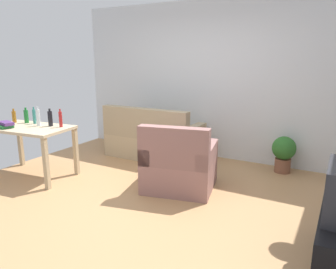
{
  "coord_description": "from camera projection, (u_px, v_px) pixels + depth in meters",
  "views": [
    {
      "loc": [
        2.11,
        -3.1,
        1.75
      ],
      "look_at": [
        0.1,
        0.5,
        0.75
      ],
      "focal_mm": 34.19,
      "sensor_mm": 36.0,
      "label": 1
    }
  ],
  "objects": [
    {
      "name": "bottle_red",
      "position": [
        61.0,
        119.0,
        4.62
      ],
      "size": [
        0.05,
        0.05,
        0.27
      ],
      "color": "#AD2323",
      "rests_on": "desk"
    },
    {
      "name": "bottle_clear",
      "position": [
        38.0,
        117.0,
        4.7
      ],
      "size": [
        0.05,
        0.05,
        0.29
      ],
      "color": "silver",
      "rests_on": "desk"
    },
    {
      "name": "book_stack",
      "position": [
        6.0,
        125.0,
        4.59
      ],
      "size": [
        0.28,
        0.21,
        0.09
      ],
      "color": "#236B33",
      "rests_on": "desk"
    },
    {
      "name": "desk",
      "position": [
        30.0,
        134.0,
        4.69
      ],
      "size": [
        1.27,
        0.83,
        0.76
      ],
      "rotation": [
        0.0,
        0.0,
        0.11
      ],
      "color": "#C6B28E",
      "rests_on": "ground_plane"
    },
    {
      "name": "couch",
      "position": [
        153.0,
        140.0,
        5.7
      ],
      "size": [
        1.64,
        0.84,
        0.92
      ],
      "rotation": [
        0.0,
        0.0,
        3.14
      ],
      "color": "tan",
      "rests_on": "ground_plane"
    },
    {
      "name": "bottle_amber",
      "position": [
        14.0,
        117.0,
        4.95
      ],
      "size": [
        0.06,
        0.06,
        0.22
      ],
      "color": "#9E6019",
      "rests_on": "desk"
    },
    {
      "name": "wall_rear",
      "position": [
        210.0,
        81.0,
        5.59
      ],
      "size": [
        5.2,
        0.1,
        2.7
      ],
      "primitive_type": "cube",
      "color": "silver",
      "rests_on": "ground_plane"
    },
    {
      "name": "bottle_dark",
      "position": [
        50.0,
        118.0,
        4.69
      ],
      "size": [
        0.07,
        0.07,
        0.26
      ],
      "color": "black",
      "rests_on": "desk"
    },
    {
      "name": "potted_plant",
      "position": [
        284.0,
        152.0,
        4.93
      ],
      "size": [
        0.36,
        0.36,
        0.57
      ],
      "color": "brown",
      "rests_on": "ground_plane"
    },
    {
      "name": "bottle_green",
      "position": [
        26.0,
        116.0,
        4.93
      ],
      "size": [
        0.07,
        0.07,
        0.24
      ],
      "color": "#1E722D",
      "rests_on": "desk"
    },
    {
      "name": "armchair",
      "position": [
        179.0,
        166.0,
        4.3
      ],
      "size": [
        1.06,
        1.02,
        0.92
      ],
      "rotation": [
        0.0,
        0.0,
        3.36
      ],
      "color": "#996B66",
      "rests_on": "ground_plane"
    },
    {
      "name": "ground_plane",
      "position": [
        142.0,
        200.0,
        4.04
      ],
      "size": [
        5.2,
        4.4,
        0.02
      ],
      "primitive_type": "cube",
      "color": "tan"
    },
    {
      "name": "bottle_tall",
      "position": [
        34.0,
        116.0,
        4.86
      ],
      "size": [
        0.05,
        0.05,
        0.26
      ],
      "color": "teal",
      "rests_on": "desk"
    }
  ]
}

